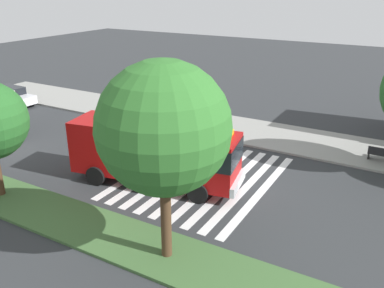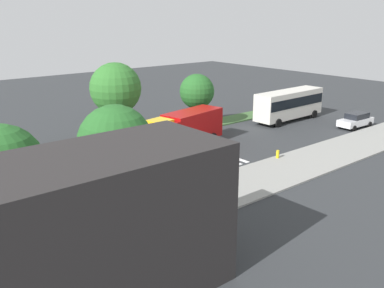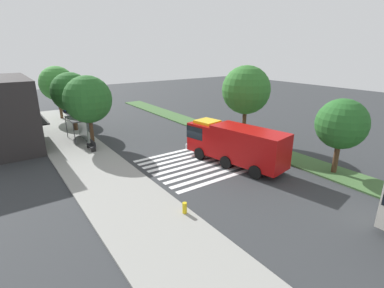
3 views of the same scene
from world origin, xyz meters
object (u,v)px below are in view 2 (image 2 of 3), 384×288
at_px(fire_hydrant, 278,154).
at_px(bench_near_shelter, 145,201).
at_px(transit_bus, 289,103).
at_px(sidewalk_tree_far_west, 115,142).
at_px(median_tree_west, 116,88).
at_px(median_tree_far_west, 197,92).
at_px(bus_stop_shelter, 89,199).
at_px(parked_car_west, 356,120).
at_px(fire_truck, 182,129).
at_px(sidewalk_tree_west, 1,168).

bearing_deg(fire_hydrant, bench_near_shelter, 4.15).
relative_size(transit_bus, sidewalk_tree_far_west, 1.44).
distance_m(sidewalk_tree_far_west, median_tree_west, 16.07).
bearing_deg(median_tree_west, bench_near_shelter, 66.02).
distance_m(bench_near_shelter, median_tree_far_west, 22.43).
bearing_deg(median_tree_far_west, bus_stop_shelter, 34.85).
bearing_deg(bus_stop_shelter, parked_car_west, -175.40).
height_order(bus_stop_shelter, bench_near_shelter, bus_stop_shelter).
distance_m(parked_car_west, bench_near_shelter, 30.88).
relative_size(fire_truck, median_tree_far_west, 1.62).
xyz_separation_m(bus_stop_shelter, fire_hydrant, (-18.93, -1.10, -1.40)).
distance_m(median_tree_far_west, fire_hydrant, 13.99).
bearing_deg(median_tree_west, parked_car_west, 154.36).
distance_m(fire_truck, sidewalk_tree_west, 20.91).
relative_size(bench_near_shelter, sidewalk_tree_far_west, 0.23).
xyz_separation_m(bus_stop_shelter, median_tree_far_west, (-20.78, -14.47, 2.26)).
bearing_deg(median_tree_west, transit_bus, 167.62).
bearing_deg(bus_stop_shelter, fire_truck, -147.46).
distance_m(parked_car_west, median_tree_far_west, 18.50).
xyz_separation_m(fire_truck, sidewalk_tree_far_west, (12.01, 8.57, 2.90)).
height_order(transit_bus, fire_hydrant, transit_bus).
relative_size(transit_bus, fire_hydrant, 14.54).
height_order(parked_car_west, bench_near_shelter, parked_car_west).
bearing_deg(fire_truck, median_tree_far_west, -150.72).
bearing_deg(parked_car_west, sidewalk_tree_west, 5.77).
xyz_separation_m(sidewalk_tree_west, fire_hydrant, (-23.43, -0.50, -4.27)).
relative_size(bus_stop_shelter, sidewalk_tree_far_west, 0.49).
xyz_separation_m(fire_truck, median_tree_far_west, (-6.42, -5.31, 2.19)).
distance_m(median_tree_west, fire_hydrant, 16.64).
relative_size(sidewalk_tree_far_west, fire_hydrant, 10.13).
height_order(fire_truck, parked_car_west, fire_truck).
xyz_separation_m(transit_bus, bench_near_shelter, (27.50, 9.83, -1.57)).
height_order(bench_near_shelter, sidewalk_tree_west, sidewalk_tree_west).
xyz_separation_m(bus_stop_shelter, sidewalk_tree_far_west, (-2.35, -0.60, 2.96)).
xyz_separation_m(fire_truck, parked_car_west, (-20.39, 6.37, -1.09)).
bearing_deg(sidewalk_tree_west, median_tree_west, -137.11).
height_order(parked_car_west, bus_stop_shelter, bus_stop_shelter).
bearing_deg(bus_stop_shelter, transit_bus, -162.65).
height_order(bench_near_shelter, fire_hydrant, bench_near_shelter).
bearing_deg(transit_bus, fire_hydrant, -146.27).
xyz_separation_m(bus_stop_shelter, bench_near_shelter, (-4.00, -0.02, -1.30)).
xyz_separation_m(transit_bus, bus_stop_shelter, (31.50, 9.84, -0.28)).
height_order(parked_car_west, sidewalk_tree_west, sidewalk_tree_west).
distance_m(transit_bus, bench_near_shelter, 29.25).
distance_m(parked_car_west, bus_stop_shelter, 34.88).
distance_m(parked_car_west, fire_hydrant, 15.92).
height_order(sidewalk_tree_far_west, sidewalk_tree_west, sidewalk_tree_far_west).
distance_m(fire_truck, parked_car_west, 21.39).
xyz_separation_m(parked_car_west, fire_hydrant, (15.83, 1.70, -0.38)).
bearing_deg(median_tree_west, sidewalk_tree_far_west, 59.78).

